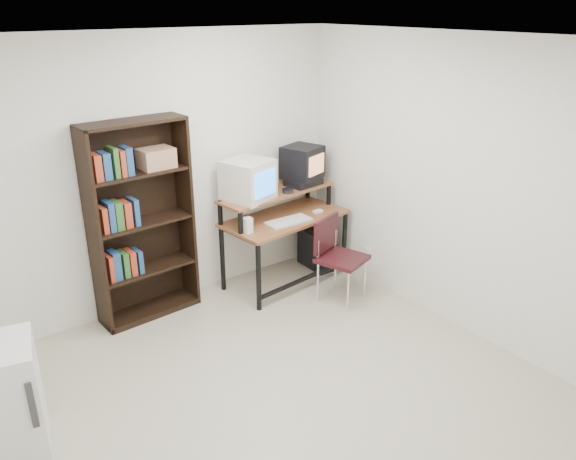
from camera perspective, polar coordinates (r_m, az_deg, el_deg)
floor at (r=4.43m, az=-1.06°, el=-17.24°), size 4.00×4.00×0.01m
ceiling at (r=3.43m, az=-1.38°, el=18.68°), size 4.00×4.00×0.01m
back_wall at (r=5.40m, az=-13.66°, el=5.32°), size 4.00×0.01×2.60m
front_wall at (r=2.61m, az=26.31°, el=-15.80°), size 4.00×0.01×2.60m
right_wall at (r=5.09m, az=17.50°, el=3.88°), size 0.01×4.00×2.60m
computer_desk at (r=5.86m, az=-0.43°, el=1.09°), size 1.38×0.80×0.98m
crt_monitor at (r=5.59m, az=-4.08°, el=5.09°), size 0.53×0.53×0.40m
vcr at (r=6.05m, az=1.57°, el=4.86°), size 0.39×0.31×0.08m
crt_tv at (r=6.03m, az=1.47°, el=6.90°), size 0.46×0.45×0.34m
cd_spindle at (r=5.80m, az=-0.02°, el=3.96°), size 0.13×0.13×0.05m
keyboard at (r=5.69m, az=0.06°, el=0.83°), size 0.47×0.22×0.03m
mousepad at (r=5.97m, az=2.83°, el=1.68°), size 0.26×0.23×0.01m
mouse at (r=5.97m, az=3.05°, el=1.87°), size 0.11×0.07×0.03m
desk_speaker at (r=5.42m, az=-4.12°, el=0.41°), size 0.08×0.08×0.17m
pc_tower at (r=6.36m, az=2.88°, el=-1.99°), size 0.21×0.46×0.42m
school_chair at (r=5.57m, az=4.91°, el=-2.12°), size 0.54×0.54×0.85m
bookshelf at (r=5.31m, az=-14.82°, el=1.01°), size 0.96×0.37×1.88m
mini_fridge at (r=4.21m, az=-27.11°, el=-15.37°), size 0.58×0.59×0.83m
wall_outlet at (r=6.13m, az=7.81°, el=-2.20°), size 0.02×0.08×0.12m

